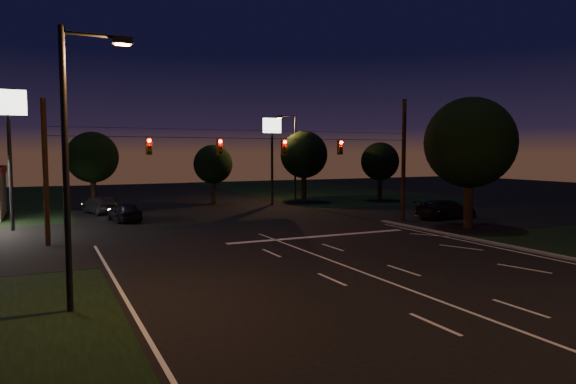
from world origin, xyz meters
TOP-DOWN VIEW (x-y plane):
  - ground at (0.00, 0.00)m, footprint 140.00×140.00m
  - cross_street_right at (20.00, 16.00)m, footprint 20.00×16.00m
  - center_line at (0.00, -6.00)m, footprint 0.14×40.00m
  - stop_bar at (3.00, 11.50)m, footprint 12.00×0.50m
  - utility_pole_right at (12.00, 15.00)m, footprint 0.30×0.30m
  - utility_pole_left at (-12.00, 15.00)m, footprint 0.28×0.28m
  - signal_span at (-0.00, 14.96)m, footprint 24.00×0.40m
  - pole_sign_left_near at (-14.00, 22.00)m, footprint 2.20×0.30m
  - pole_sign_right at (8.00, 30.00)m, footprint 1.80×0.30m
  - street_light_left at (-11.24, 2.00)m, footprint 2.20×0.35m
  - street_light_right_far at (11.24, 32.00)m, footprint 2.20×0.35m
  - tree_right_near at (13.53, 10.17)m, footprint 6.00×6.00m
  - tree_far_b at (-7.98, 34.13)m, footprint 4.60×4.60m
  - tree_far_c at (3.02, 33.10)m, footprint 3.80×3.80m
  - tree_far_d at (12.02, 31.13)m, footprint 4.80×4.80m
  - tree_far_e at (20.02, 29.11)m, footprint 4.00×4.00m
  - car_oncoming_a at (-6.75, 23.74)m, footprint 2.25×4.47m
  - car_oncoming_b at (-7.97, 29.68)m, footprint 2.54×4.39m
  - car_cross at (15.78, 14.51)m, footprint 5.26×2.31m

SIDE VIEW (x-z plane):
  - ground at x=0.00m, z-range 0.00..0.00m
  - cross_street_right at x=20.00m, z-range -0.01..0.01m
  - utility_pole_right at x=12.00m, z-range -4.50..4.50m
  - utility_pole_left at x=-12.00m, z-range -4.00..4.00m
  - center_line at x=0.00m, z-range 0.00..0.01m
  - stop_bar at x=3.00m, z-range 0.00..0.01m
  - car_oncoming_b at x=-7.97m, z-range 0.00..1.37m
  - car_oncoming_a at x=-6.75m, z-range 0.00..1.46m
  - car_cross at x=15.78m, z-range 0.00..1.50m
  - tree_far_c at x=3.02m, z-range 0.97..6.83m
  - tree_far_e at x=20.02m, z-range 1.03..7.20m
  - tree_far_b at x=-7.98m, z-range 1.12..8.10m
  - tree_far_d at x=12.02m, z-range 1.18..8.47m
  - street_light_left at x=-11.24m, z-range 0.74..9.74m
  - street_light_right_far at x=11.24m, z-range 0.74..9.74m
  - signal_span at x=0.00m, z-range 4.72..6.28m
  - tree_right_near at x=13.53m, z-range 1.30..10.06m
  - pole_sign_right at x=8.00m, z-range 2.04..10.44m
  - pole_sign_left_near at x=-14.00m, z-range 2.43..11.53m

